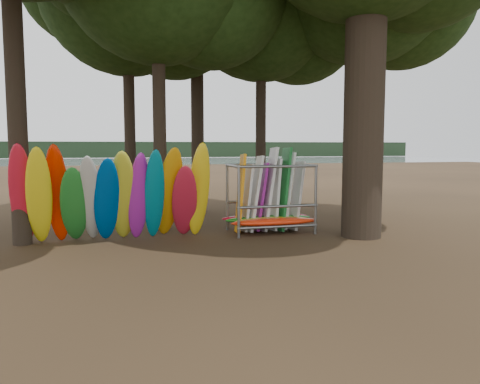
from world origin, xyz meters
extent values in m
plane|color=#47331E|center=(0.00, 0.00, 0.00)|extent=(120.00, 120.00, 0.00)
plane|color=gray|center=(0.00, 60.00, 0.00)|extent=(160.00, 160.00, 0.00)
cube|color=black|center=(0.00, 110.00, 2.00)|extent=(160.00, 4.00, 4.00)
cylinder|color=black|center=(-6.02, 1.90, 6.57)|extent=(0.53, 0.53, 13.15)
cylinder|color=black|center=(-2.75, 6.36, 5.24)|extent=(0.43, 0.43, 10.48)
cylinder|color=black|center=(0.14, 7.41, 6.16)|extent=(0.54, 0.54, 12.31)
cylinder|color=black|center=(2.54, 5.97, 5.17)|extent=(0.42, 0.42, 10.34)
cylinder|color=black|center=(-1.87, 3.43, 5.23)|extent=(0.44, 0.44, 10.45)
cylinder|color=black|center=(5.79, 3.58, 5.56)|extent=(0.44, 0.44, 11.13)
cylinder|color=black|center=(4.07, 0.34, 6.21)|extent=(1.23, 1.23, 12.43)
ellipsoid|color=red|center=(-5.92, 1.61, 1.46)|extent=(0.76, 1.48, 3.03)
ellipsoid|color=yellow|center=(-5.46, 1.46, 1.42)|extent=(0.88, 1.67, 2.96)
ellipsoid|color=red|center=(-5.00, 1.78, 1.46)|extent=(0.72, 1.09, 2.98)
ellipsoid|color=#237F2B|center=(-4.54, 1.57, 1.14)|extent=(0.85, 1.78, 2.46)
ellipsoid|color=beige|center=(-4.08, 1.52, 1.29)|extent=(0.65, 1.95, 2.75)
ellipsoid|color=#004496|center=(-3.63, 1.42, 1.26)|extent=(0.89, 1.64, 2.64)
ellipsoid|color=gold|center=(-3.17, 1.54, 1.36)|extent=(0.80, 1.63, 2.86)
ellipsoid|color=purple|center=(-2.71, 1.52, 1.33)|extent=(0.80, 1.40, 2.78)
ellipsoid|color=#037388|center=(-2.25, 1.44, 1.38)|extent=(0.63, 1.61, 2.89)
ellipsoid|color=orange|center=(-1.79, 1.59, 1.41)|extent=(0.98, 1.95, 2.95)
ellipsoid|color=red|center=(-1.33, 1.52, 1.14)|extent=(0.91, 1.70, 2.42)
ellipsoid|color=yellow|center=(-0.87, 1.59, 1.48)|extent=(0.81, 1.29, 3.06)
ellipsoid|color=#FF310E|center=(1.57, 1.38, 0.42)|extent=(2.94, 0.55, 0.24)
ellipsoid|color=gold|center=(1.57, 1.64, 0.42)|extent=(2.57, 0.55, 0.24)
ellipsoid|color=#1C781A|center=(1.57, 2.01, 0.42)|extent=(3.00, 0.55, 0.24)
ellipsoid|color=red|center=(1.57, 2.38, 0.42)|extent=(3.07, 0.55, 0.24)
cube|color=orange|center=(0.59, 2.03, 1.28)|extent=(0.39, 0.76, 2.60)
cube|color=silver|center=(0.83, 2.15, 1.12)|extent=(0.43, 0.78, 2.27)
cube|color=silver|center=(1.08, 1.99, 1.27)|extent=(0.53, 0.77, 2.55)
cube|color=#8C1780|center=(1.32, 2.11, 1.14)|extent=(0.50, 0.74, 2.31)
cube|color=silver|center=(1.57, 2.03, 1.41)|extent=(0.59, 0.81, 2.82)
cube|color=silver|center=(1.81, 2.09, 1.20)|extent=(0.37, 0.79, 2.44)
cube|color=#186D29|center=(2.06, 1.94, 1.40)|extent=(0.50, 0.83, 2.81)
cube|color=white|center=(2.30, 2.18, 1.31)|extent=(0.51, 0.76, 2.64)
cube|color=silver|center=(2.55, 1.98, 1.16)|extent=(0.49, 0.79, 2.35)
camera|label=1|loc=(-3.42, -12.68, 2.84)|focal=35.00mm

